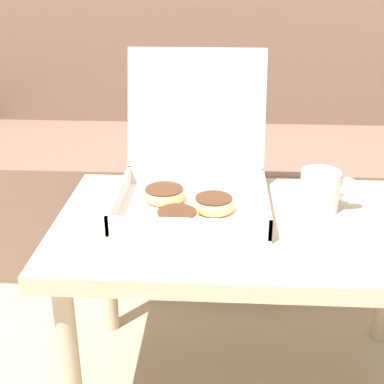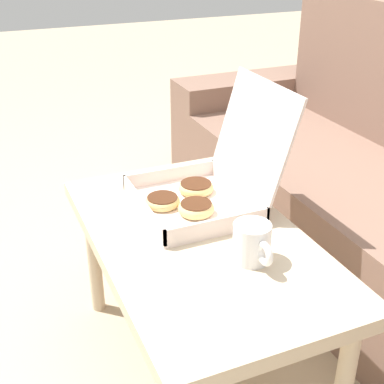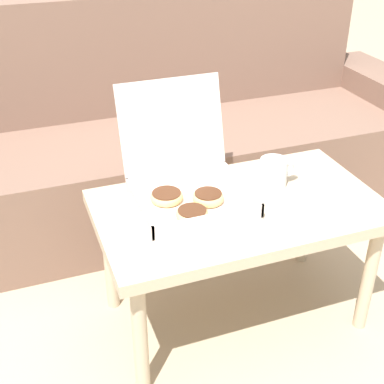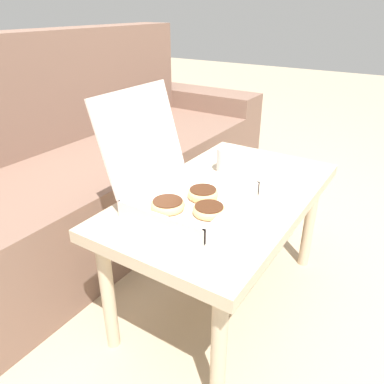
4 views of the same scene
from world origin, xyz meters
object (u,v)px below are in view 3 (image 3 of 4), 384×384
at_px(coffee_table, 239,219).
at_px(coffee_mug, 274,172).
at_px(couch, 162,142).
at_px(pastry_box, 186,182).

relative_size(coffee_table, coffee_mug, 6.60).
bearing_deg(couch, coffee_mug, -78.40).
relative_size(couch, coffee_table, 2.79).
bearing_deg(pastry_box, coffee_mug, -2.92).
height_order(couch, coffee_table, couch).
xyz_separation_m(pastry_box, coffee_mug, (0.31, -0.02, -0.01)).
relative_size(pastry_box, coffee_mug, 2.82).
distance_m(coffee_table, pastry_box, 0.21).
height_order(coffee_table, coffee_mug, coffee_mug).
xyz_separation_m(couch, coffee_table, (0.00, -0.85, 0.10)).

